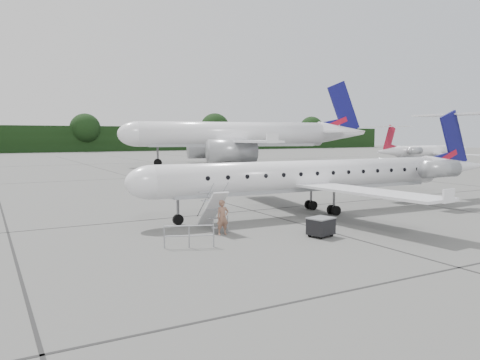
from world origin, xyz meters
TOP-DOWN VIEW (x-y plane):
  - ground at (0.00, 0.00)m, footprint 320.00×320.00m
  - treeline at (0.00, 130.00)m, footprint 260.00×4.00m
  - main_regional_jet at (-1.27, 2.12)m, footprint 27.46×20.28m
  - airstair at (-9.17, 0.25)m, footprint 0.94×2.37m
  - passenger at (-9.22, -1.06)m, footprint 0.67×0.46m
  - safety_railing at (-11.79, -2.81)m, footprint 2.07×0.89m
  - baggage_cart at (-5.15, -3.84)m, footprint 1.38×1.22m
  - bg_narrowbody at (17.57, 47.81)m, footprint 45.81×37.14m
  - bg_regional_right at (48.75, 33.07)m, footprint 27.70×21.83m

SIDE VIEW (x-z plane):
  - ground at x=0.00m, z-range 0.00..0.00m
  - safety_railing at x=-11.79m, z-range 0.00..1.00m
  - baggage_cart at x=-5.15m, z-range 0.00..1.03m
  - passenger at x=-9.22m, z-range 0.00..1.78m
  - airstair at x=-9.17m, z-range 0.00..2.15m
  - bg_regional_right at x=48.75m, z-range 0.00..6.61m
  - main_regional_jet at x=-1.27m, z-range 0.00..6.85m
  - treeline at x=0.00m, z-range 0.00..8.00m
  - bg_narrowbody at x=17.57m, z-range 0.00..14.55m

